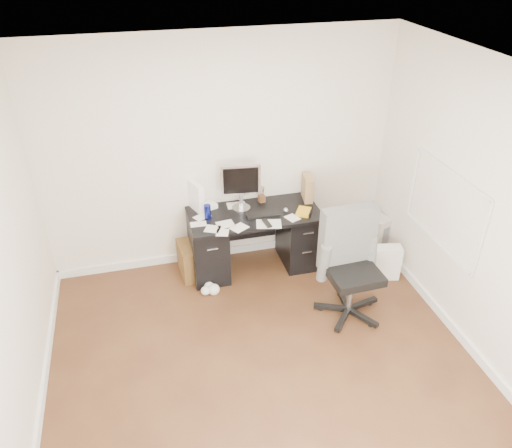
{
  "coord_description": "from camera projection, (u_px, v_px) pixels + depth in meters",
  "views": [
    {
      "loc": [
        -0.91,
        -3.11,
        3.62
      ],
      "look_at": [
        0.2,
        1.2,
        0.88
      ],
      "focal_mm": 35.0,
      "sensor_mm": 36.0,
      "label": 1
    }
  ],
  "objects": [
    {
      "name": "pen_cup",
      "position": [
        262.0,
        194.0,
        5.85
      ],
      "size": [
        0.1,
        0.1,
        0.21
      ],
      "primitive_type": null,
      "rotation": [
        0.0,
        0.0,
        0.22
      ],
      "color": "#512917",
      "rests_on": "desk"
    },
    {
      "name": "paper_remote",
      "position": [
        269.0,
        223.0,
        5.47
      ],
      "size": [
        0.32,
        0.28,
        0.02
      ],
      "primitive_type": null,
      "rotation": [
        0.0,
        0.0,
        -0.23
      ],
      "color": "silver",
      "rests_on": "desk"
    },
    {
      "name": "desk",
      "position": [
        254.0,
        239.0,
        5.87
      ],
      "size": [
        1.5,
        0.7,
        0.75
      ],
      "color": "black",
      "rests_on": "ground"
    },
    {
      "name": "office_chair",
      "position": [
        353.0,
        268.0,
        5.05
      ],
      "size": [
        0.7,
        0.7,
        1.19
      ],
      "primitive_type": null,
      "rotation": [
        0.0,
        0.0,
        0.04
      ],
      "color": "#545653",
      "rests_on": "ground"
    },
    {
      "name": "lcd_monitor",
      "position": [
        241.0,
        187.0,
        5.61
      ],
      "size": [
        0.47,
        0.31,
        0.56
      ],
      "primitive_type": null,
      "rotation": [
        0.0,
        0.0,
        -0.12
      ],
      "color": "#ADADB1",
      "rests_on": "desk"
    },
    {
      "name": "white_binder",
      "position": [
        196.0,
        196.0,
        5.66
      ],
      "size": [
        0.23,
        0.33,
        0.34
      ],
      "primitive_type": "cube",
      "rotation": [
        0.0,
        0.0,
        0.34
      ],
      "color": "white",
      "rests_on": "desk"
    },
    {
      "name": "shopping_bag",
      "position": [
        386.0,
        262.0,
        5.78
      ],
      "size": [
        0.35,
        0.28,
        0.42
      ],
      "primitive_type": "cube",
      "rotation": [
        0.0,
        0.0,
        -0.21
      ],
      "color": "white",
      "rests_on": "ground"
    },
    {
      "name": "computer_mouse",
      "position": [
        286.0,
        210.0,
        5.67
      ],
      "size": [
        0.07,
        0.07,
        0.06
      ],
      "primitive_type": "sphere",
      "rotation": [
        0.0,
        0.0,
        -0.09
      ],
      "color": "#ADADB1",
      "rests_on": "desk"
    },
    {
      "name": "room_shell",
      "position": [
        273.0,
        218.0,
        3.81
      ],
      "size": [
        4.02,
        4.02,
        2.71
      ],
      "color": "silver",
      "rests_on": "ground"
    },
    {
      "name": "travel_mug",
      "position": [
        208.0,
        212.0,
        5.53
      ],
      "size": [
        0.09,
        0.09,
        0.17
      ],
      "primitive_type": "cylinder",
      "rotation": [
        0.0,
        0.0,
        -0.16
      ],
      "color": "navy",
      "rests_on": "desk"
    },
    {
      "name": "ground",
      "position": [
        267.0,
        373.0,
        4.65
      ],
      "size": [
        4.0,
        4.0,
        0.0
      ],
      "primitive_type": "plane",
      "color": "#432315",
      "rests_on": "ground"
    },
    {
      "name": "keyboard",
      "position": [
        263.0,
        214.0,
        5.64
      ],
      "size": [
        0.38,
        0.14,
        0.02
      ],
      "primitive_type": "cube",
      "rotation": [
        0.0,
        0.0,
        -0.02
      ],
      "color": "black",
      "rests_on": "desk"
    },
    {
      "name": "magazine_file",
      "position": [
        308.0,
        188.0,
        5.88
      ],
      "size": [
        0.17,
        0.27,
        0.3
      ],
      "primitive_type": "cube",
      "rotation": [
        0.0,
        0.0,
        -0.15
      ],
      "color": "#997B4A",
      "rests_on": "desk"
    },
    {
      "name": "desk_printer",
      "position": [
        213.0,
        266.0,
        5.91
      ],
      "size": [
        0.37,
        0.34,
        0.18
      ],
      "primitive_type": "cube",
      "rotation": [
        0.0,
        0.0,
        -0.33
      ],
      "color": "#5C5C61",
      "rests_on": "ground"
    },
    {
      "name": "loose_papers",
      "position": [
        238.0,
        217.0,
        5.6
      ],
      "size": [
        1.1,
        0.6,
        0.0
      ],
      "primitive_type": null,
      "color": "silver",
      "rests_on": "desk"
    },
    {
      "name": "yellow_book",
      "position": [
        304.0,
        212.0,
        5.67
      ],
      "size": [
        0.24,
        0.26,
        0.04
      ],
      "primitive_type": "cube",
      "rotation": [
        0.0,
        0.0,
        -0.54
      ],
      "color": "gold",
      "rests_on": "desk"
    },
    {
      "name": "wicker_basket",
      "position": [
        197.0,
        259.0,
        5.86
      ],
      "size": [
        0.44,
        0.44,
        0.41
      ],
      "primitive_type": "cube",
      "rotation": [
        0.0,
        0.0,
        0.1
      ],
      "color": "#483315",
      "rests_on": "ground"
    },
    {
      "name": "pc_tower",
      "position": [
        371.0,
        230.0,
        6.33
      ],
      "size": [
        0.37,
        0.52,
        0.48
      ],
      "primitive_type": "cube",
      "rotation": [
        0.0,
        0.0,
        0.36
      ],
      "color": "#AAA499",
      "rests_on": "ground"
    }
  ]
}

